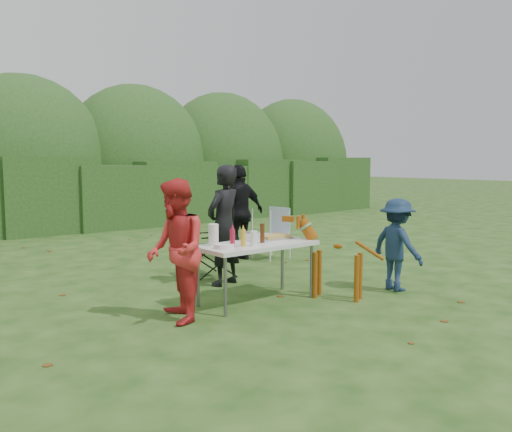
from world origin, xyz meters
TOP-DOWN VIEW (x-y plane):
  - ground at (0.00, 0.00)m, footprint 80.00×80.00m
  - hedge_row at (0.00, 8.00)m, footprint 22.00×1.40m
  - shrub_backdrop at (0.00, 9.60)m, footprint 20.00×2.60m
  - folding_table at (-0.09, -0.17)m, footprint 1.50×0.70m
  - person_cook at (0.14, 0.84)m, footprint 0.71×0.57m
  - person_red_jacket at (-1.29, -0.26)m, footprint 0.81×0.92m
  - person_black_puffy at (1.48, 2.22)m, footprint 0.99×0.41m
  - child at (1.77, -0.89)m, footprint 0.54×0.85m
  - dog at (0.83, -0.68)m, footprint 0.88×1.15m
  - camping_chair at (0.27, 1.44)m, footprint 0.77×0.77m
  - lawn_chair at (1.98, 1.96)m, footprint 0.60×0.60m
  - food_tray at (0.31, -0.03)m, footprint 0.45×0.30m
  - focaccia_bread at (0.31, -0.03)m, footprint 0.40×0.26m
  - mustard_bottle at (-0.36, -0.26)m, footprint 0.06×0.06m
  - ketchup_bottle at (-0.53, -0.26)m, footprint 0.06×0.06m
  - beer_bottle at (-0.01, -0.19)m, footprint 0.06×0.06m
  - paper_towel_roll at (-0.61, 0.01)m, footprint 0.12×0.12m
  - cup_stack at (-0.25, -0.31)m, footprint 0.08×0.08m
  - pasta_bowl at (0.01, 0.07)m, footprint 0.26×0.26m
  - plate_stack at (-0.62, -0.23)m, footprint 0.24×0.24m

SIDE VIEW (x-z plane):
  - ground at x=0.00m, z-range 0.00..0.00m
  - lawn_chair at x=1.98m, z-range 0.00..0.92m
  - camping_chair at x=0.27m, z-range 0.00..1.01m
  - dog at x=0.83m, z-range 0.00..1.02m
  - child at x=1.77m, z-range 0.00..1.25m
  - folding_table at x=-0.09m, z-range 0.32..1.06m
  - food_tray at x=0.31m, z-range 0.74..0.76m
  - plate_stack at x=-0.62m, z-range 0.74..0.79m
  - focaccia_bread at x=0.31m, z-range 0.76..0.80m
  - person_red_jacket at x=-1.29m, z-range 0.00..1.57m
  - pasta_bowl at x=0.01m, z-range 0.74..0.84m
  - cup_stack at x=-0.25m, z-range 0.74..0.92m
  - mustard_bottle at x=-0.36m, z-range 0.74..0.94m
  - person_black_puffy at x=1.48m, z-range 0.00..1.68m
  - person_cook at x=0.14m, z-range 0.00..1.69m
  - hedge_row at x=0.00m, z-range 0.00..1.70m
  - ketchup_bottle at x=-0.53m, z-range 0.74..0.96m
  - beer_bottle at x=-0.01m, z-range 0.74..0.98m
  - paper_towel_roll at x=-0.61m, z-range 0.74..1.00m
  - shrub_backdrop at x=0.00m, z-range 0.00..3.20m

